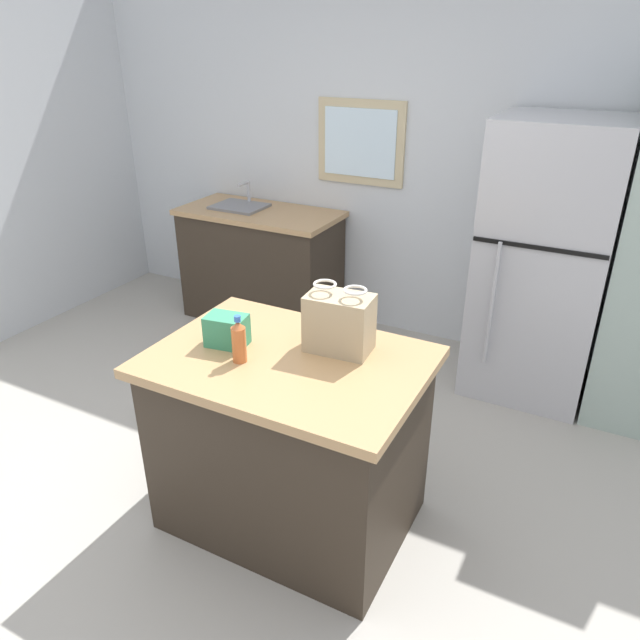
% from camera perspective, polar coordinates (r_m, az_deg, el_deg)
% --- Properties ---
extents(ground, '(6.53, 6.53, 0.00)m').
position_cam_1_polar(ground, '(3.12, -8.05, -18.19)').
color(ground, '#ADA89E').
extents(back_wall, '(5.45, 0.13, 2.78)m').
position_cam_1_polar(back_wall, '(4.44, 9.19, 15.67)').
color(back_wall, silver).
rests_on(back_wall, ground).
extents(kitchen_island, '(1.18, 0.84, 0.90)m').
position_cam_1_polar(kitchen_island, '(2.81, -2.90, -11.51)').
color(kitchen_island, '#33281E').
rests_on(kitchen_island, ground).
extents(refrigerator, '(0.74, 0.75, 1.74)m').
position_cam_1_polar(refrigerator, '(3.94, 20.60, 5.15)').
color(refrigerator, '#B7B7BC').
rests_on(refrigerator, ground).
extents(sink_counter, '(1.26, 0.62, 1.10)m').
position_cam_1_polar(sink_counter, '(4.84, -5.69, 5.38)').
color(sink_counter, '#33281E').
rests_on(sink_counter, ground).
extents(shopping_bag, '(0.30, 0.20, 0.30)m').
position_cam_1_polar(shopping_bag, '(2.57, 1.86, -0.24)').
color(shopping_bag, tan).
rests_on(shopping_bag, kitchen_island).
extents(small_box, '(0.20, 0.15, 0.14)m').
position_cam_1_polar(small_box, '(2.66, -8.93, -1.00)').
color(small_box, '#388E66').
rests_on(small_box, kitchen_island).
extents(bottle, '(0.06, 0.06, 0.21)m').
position_cam_1_polar(bottle, '(2.51, -7.79, -2.04)').
color(bottle, '#C66633').
rests_on(bottle, kitchen_island).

